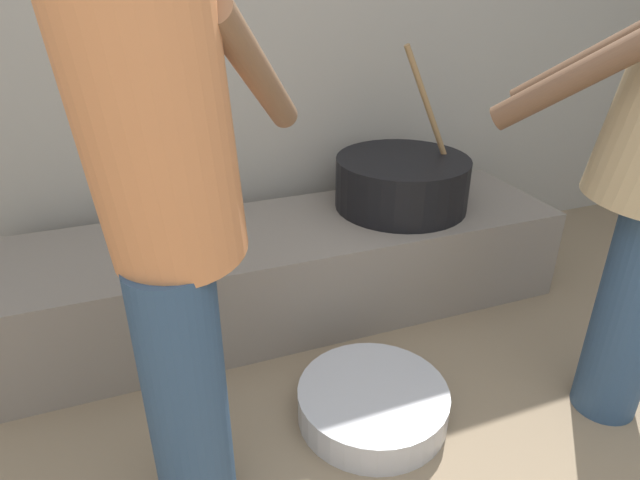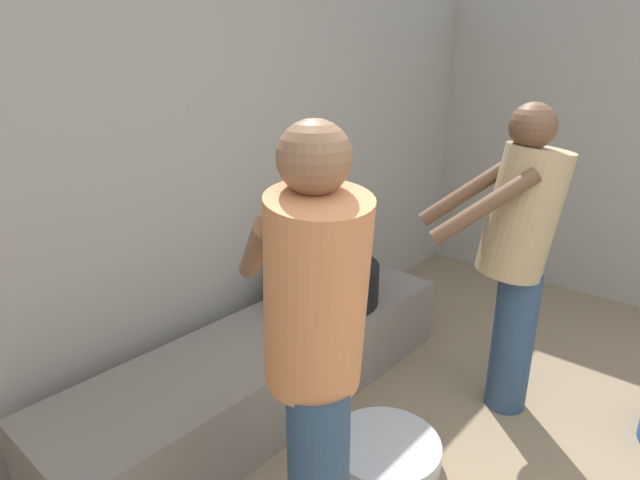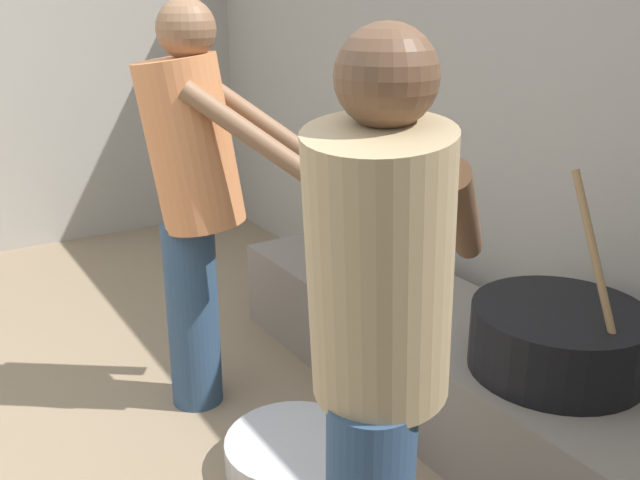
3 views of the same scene
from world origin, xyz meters
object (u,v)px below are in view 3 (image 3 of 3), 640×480
(cooking_pot_main, at_px, (558,339))
(cook_in_tan_shirt, at_px, (378,342))
(metal_mixing_bowl, at_px, (296,453))
(cook_in_orange_shirt, at_px, (194,189))

(cooking_pot_main, height_order, cook_in_tan_shirt, cook_in_tan_shirt)
(metal_mixing_bowl, bearing_deg, cooking_pot_main, 57.31)
(cooking_pot_main, xyz_separation_m, cook_in_orange_shirt, (-1.02, -0.81, 0.38))
(cook_in_tan_shirt, bearing_deg, cook_in_orange_shirt, 175.20)
(cook_in_tan_shirt, relative_size, metal_mixing_bowl, 3.09)
(cooking_pot_main, bearing_deg, cook_in_tan_shirt, -73.90)
(cook_in_orange_shirt, bearing_deg, cook_in_tan_shirt, -4.80)
(cook_in_orange_shirt, distance_m, metal_mixing_bowl, 1.01)
(cooking_pot_main, relative_size, cook_in_tan_shirt, 0.44)
(cooking_pot_main, bearing_deg, metal_mixing_bowl, -122.69)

